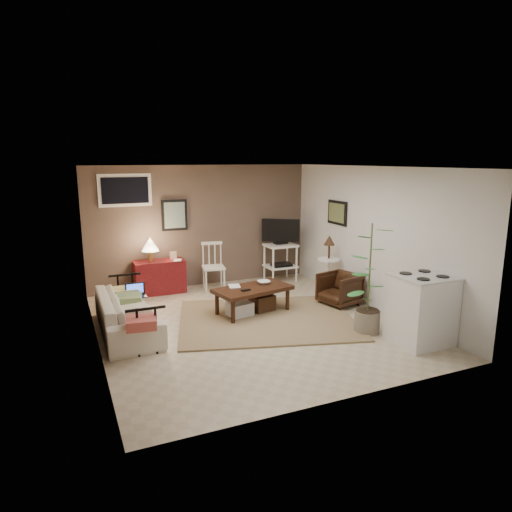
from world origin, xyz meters
name	(u,v)px	position (x,y,z in m)	size (l,w,h in m)	color
floor	(251,324)	(0.00, 0.00, 0.00)	(5.00, 5.00, 0.00)	#C1B293
art_back	(174,215)	(-0.55, 2.48, 1.45)	(0.50, 0.03, 0.60)	black
art_right	(337,213)	(2.23, 1.05, 1.52)	(0.03, 0.60, 0.45)	black
window	(125,190)	(-1.45, 2.48, 1.95)	(0.96, 0.03, 0.60)	white
rug	(267,319)	(0.30, 0.05, 0.01)	(2.73, 2.19, 0.03)	#917754
coffee_table	(252,298)	(0.21, 0.43, 0.26)	(1.36, 0.89, 0.48)	#37190F
sofa	(127,307)	(-1.80, 0.42, 0.38)	(1.95, 0.57, 0.76)	white
sofa_pillows	(132,306)	(-1.75, 0.20, 0.47)	(0.37, 1.85, 0.13)	beige
sofa_end_rails	(135,310)	(-1.69, 0.42, 0.33)	(0.52, 1.94, 0.65)	black
laptop	(136,292)	(-1.61, 0.76, 0.49)	(0.30, 0.22, 0.20)	black
red_console	(159,274)	(-0.95, 2.23, 0.38)	(0.95, 0.42, 1.09)	maroon
spindle_chair	(214,267)	(0.10, 2.10, 0.43)	(0.48, 0.48, 0.91)	white
tv_stand	(281,249)	(1.56, 2.09, 0.69)	(0.68, 0.50, 1.31)	white
side_table	(329,258)	(1.99, 0.92, 0.70)	(0.42, 0.42, 1.12)	white
armchair	(340,288)	(1.79, 0.24, 0.31)	(0.61, 0.57, 0.63)	black
potted_plant	(370,275)	(1.44, -1.01, 0.88)	(0.41, 0.41, 1.65)	gray
stove	(421,309)	(1.87, -1.62, 0.49)	(0.75, 0.70, 0.98)	white
bowl	(264,278)	(0.48, 0.56, 0.56)	(0.21, 0.05, 0.21)	#37190F
book_table	(229,280)	(-0.14, 0.60, 0.57)	(0.18, 0.02, 0.25)	#37190F
book_console	(174,256)	(-0.68, 2.11, 0.73)	(0.15, 0.02, 0.20)	#37190F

